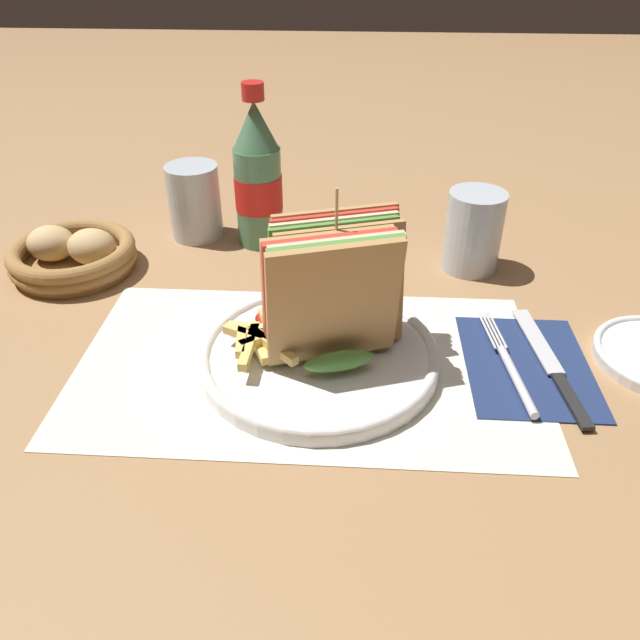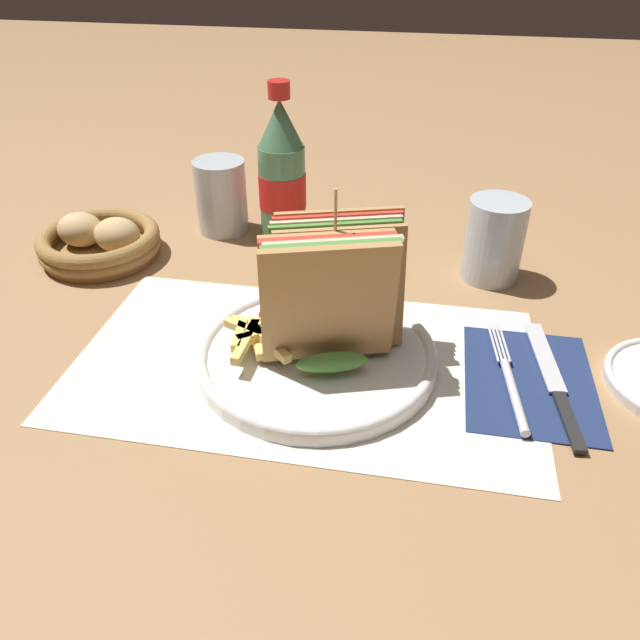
{
  "view_description": "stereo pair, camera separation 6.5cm",
  "coord_description": "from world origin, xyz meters",
  "views": [
    {
      "loc": [
        0.02,
        -0.49,
        0.4
      ],
      "look_at": [
        -0.02,
        0.04,
        0.04
      ],
      "focal_mm": 35.0,
      "sensor_mm": 36.0,
      "label": 1
    },
    {
      "loc": [
        0.08,
        -0.49,
        0.4
      ],
      "look_at": [
        -0.02,
        0.04,
        0.04
      ],
      "focal_mm": 35.0,
      "sensor_mm": 36.0,
      "label": 2
    }
  ],
  "objects": [
    {
      "name": "coke_bottle_near",
      "position": [
        -0.11,
        0.29,
        0.09
      ],
      "size": [
        0.06,
        0.06,
        0.22
      ],
      "color": "#4C7F5B",
      "rests_on": "ground_plane"
    },
    {
      "name": "fork",
      "position": [
        0.18,
        0.01,
        0.01
      ],
      "size": [
        0.03,
        0.17,
        0.01
      ],
      "rotation": [
        0.0,
        0.0,
        0.12
      ],
      "color": "silver",
      "rests_on": "napkin"
    },
    {
      "name": "glass_far",
      "position": [
        -0.21,
        0.31,
        0.05
      ],
      "size": [
        0.07,
        0.07,
        0.1
      ],
      "color": "silver",
      "rests_on": "ground_plane"
    },
    {
      "name": "glass_near",
      "position": [
        0.17,
        0.24,
        0.05
      ],
      "size": [
        0.07,
        0.07,
        0.1
      ],
      "color": "silver",
      "rests_on": "ground_plane"
    },
    {
      "name": "bread_basket",
      "position": [
        -0.35,
        0.2,
        0.02
      ],
      "size": [
        0.16,
        0.16,
        0.06
      ],
      "color": "olive",
      "rests_on": "ground_plane"
    },
    {
      "name": "club_sandwich",
      "position": [
        -0.0,
        0.03,
        0.08
      ],
      "size": [
        0.14,
        0.13,
        0.17
      ],
      "color": "tan",
      "rests_on": "plate_main"
    },
    {
      "name": "knife",
      "position": [
        0.22,
        0.02,
        0.01
      ],
      "size": [
        0.04,
        0.2,
        0.0
      ],
      "rotation": [
        0.0,
        0.0,
        0.12
      ],
      "color": "black",
      "rests_on": "napkin"
    },
    {
      "name": "ketchup_blob",
      "position": [
        -0.07,
        0.06,
        0.03
      ],
      "size": [
        0.04,
        0.03,
        0.01
      ],
      "color": "maroon",
      "rests_on": "plate_main"
    },
    {
      "name": "fries_pile",
      "position": [
        -0.08,
        0.02,
        0.03
      ],
      "size": [
        0.08,
        0.1,
        0.02
      ],
      "color": "#E5C166",
      "rests_on": "plate_main"
    },
    {
      "name": "plate_main",
      "position": [
        -0.02,
        0.02,
        0.01
      ],
      "size": [
        0.25,
        0.25,
        0.02
      ],
      "color": "white",
      "rests_on": "ground_plane"
    },
    {
      "name": "napkin",
      "position": [
        0.2,
        0.03,
        0.0
      ],
      "size": [
        0.13,
        0.17,
        0.0
      ],
      "color": "navy",
      "rests_on": "ground_plane"
    },
    {
      "name": "placemat",
      "position": [
        -0.03,
        0.02,
        0.0
      ],
      "size": [
        0.48,
        0.28,
        0.0
      ],
      "color": "silver",
      "rests_on": "ground_plane"
    },
    {
      "name": "ground_plane",
      "position": [
        0.0,
        0.0,
        0.0
      ],
      "size": [
        4.0,
        4.0,
        0.0
      ],
      "primitive_type": "plane",
      "color": "#9E754C"
    }
  ]
}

